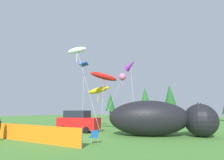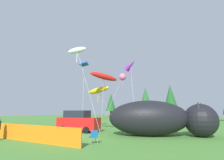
{
  "view_description": "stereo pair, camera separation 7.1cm",
  "coord_description": "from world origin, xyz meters",
  "px_view_note": "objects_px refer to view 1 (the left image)",
  "views": [
    {
      "loc": [
        11.12,
        -10.24,
        2.17
      ],
      "look_at": [
        0.6,
        4.78,
        5.36
      ],
      "focal_mm": 28.0,
      "sensor_mm": 36.0,
      "label": 1
    },
    {
      "loc": [
        11.18,
        -10.2,
        2.17
      ],
      "look_at": [
        0.6,
        4.78,
        5.36
      ],
      "focal_mm": 28.0,
      "sensor_mm": 36.0,
      "label": 2
    }
  ],
  "objects_px": {
    "kite_blue_box": "(84,65)",
    "kite_purple_delta": "(130,65)",
    "folding_chair": "(94,136)",
    "kite_pink_octopus": "(122,77)",
    "kite_white_ghost": "(77,51)",
    "kite_yellow_hero": "(98,90)",
    "parked_car": "(78,121)",
    "inflatable_cat": "(160,119)",
    "kite_red_lizard": "(104,77)"
  },
  "relations": [
    {
      "from": "kite_blue_box",
      "to": "kite_purple_delta",
      "type": "distance_m",
      "value": 5.71
    },
    {
      "from": "folding_chair",
      "to": "kite_blue_box",
      "type": "height_order",
      "value": "kite_blue_box"
    },
    {
      "from": "kite_pink_octopus",
      "to": "kite_blue_box",
      "type": "relative_size",
      "value": 0.91
    },
    {
      "from": "folding_chair",
      "to": "kite_purple_delta",
      "type": "height_order",
      "value": "kite_purple_delta"
    },
    {
      "from": "kite_white_ghost",
      "to": "kite_yellow_hero",
      "type": "distance_m",
      "value": 4.87
    },
    {
      "from": "parked_car",
      "to": "kite_yellow_hero",
      "type": "relative_size",
      "value": 0.95
    },
    {
      "from": "inflatable_cat",
      "to": "folding_chair",
      "type": "bearing_deg",
      "value": -140.99
    },
    {
      "from": "inflatable_cat",
      "to": "kite_blue_box",
      "type": "relative_size",
      "value": 1.12
    },
    {
      "from": "kite_yellow_hero",
      "to": "kite_red_lizard",
      "type": "xyz_separation_m",
      "value": [
        1.54,
        -0.95,
        1.24
      ]
    },
    {
      "from": "folding_chair",
      "to": "kite_purple_delta",
      "type": "bearing_deg",
      "value": -47.5
    },
    {
      "from": "parked_car",
      "to": "kite_pink_octopus",
      "type": "bearing_deg",
      "value": 64.83
    },
    {
      "from": "kite_yellow_hero",
      "to": "kite_pink_octopus",
      "type": "height_order",
      "value": "kite_pink_octopus"
    },
    {
      "from": "parked_car",
      "to": "kite_yellow_hero",
      "type": "height_order",
      "value": "kite_yellow_hero"
    },
    {
      "from": "inflatable_cat",
      "to": "kite_pink_octopus",
      "type": "height_order",
      "value": "kite_pink_octopus"
    },
    {
      "from": "folding_chair",
      "to": "kite_yellow_hero",
      "type": "height_order",
      "value": "kite_yellow_hero"
    },
    {
      "from": "kite_pink_octopus",
      "to": "kite_blue_box",
      "type": "distance_m",
      "value": 5.76
    },
    {
      "from": "kite_purple_delta",
      "to": "kite_blue_box",
      "type": "bearing_deg",
      "value": -163.18
    },
    {
      "from": "kite_red_lizard",
      "to": "inflatable_cat",
      "type": "bearing_deg",
      "value": 10.1
    },
    {
      "from": "kite_pink_octopus",
      "to": "kite_purple_delta",
      "type": "height_order",
      "value": "kite_purple_delta"
    },
    {
      "from": "inflatable_cat",
      "to": "kite_yellow_hero",
      "type": "bearing_deg",
      "value": 151.46
    },
    {
      "from": "kite_red_lizard",
      "to": "kite_purple_delta",
      "type": "xyz_separation_m",
      "value": [
        1.82,
        2.39,
        1.46
      ]
    },
    {
      "from": "kite_yellow_hero",
      "to": "parked_car",
      "type": "bearing_deg",
      "value": -122.09
    },
    {
      "from": "kite_pink_octopus",
      "to": "folding_chair",
      "type": "bearing_deg",
      "value": -67.83
    },
    {
      "from": "kite_pink_octopus",
      "to": "kite_red_lizard",
      "type": "height_order",
      "value": "kite_pink_octopus"
    },
    {
      "from": "parked_car",
      "to": "inflatable_cat",
      "type": "height_order",
      "value": "inflatable_cat"
    },
    {
      "from": "inflatable_cat",
      "to": "kite_white_ghost",
      "type": "bearing_deg",
      "value": 170.65
    },
    {
      "from": "kite_yellow_hero",
      "to": "kite_red_lizard",
      "type": "bearing_deg",
      "value": -31.72
    },
    {
      "from": "kite_white_ghost",
      "to": "kite_red_lizard",
      "type": "distance_m",
      "value": 3.97
    },
    {
      "from": "kite_yellow_hero",
      "to": "kite_blue_box",
      "type": "bearing_deg",
      "value": -174.18
    },
    {
      "from": "kite_yellow_hero",
      "to": "kite_white_ghost",
      "type": "bearing_deg",
      "value": -105.54
    },
    {
      "from": "parked_car",
      "to": "inflatable_cat",
      "type": "distance_m",
      "value": 8.19
    },
    {
      "from": "inflatable_cat",
      "to": "kite_red_lizard",
      "type": "relative_size",
      "value": 1.43
    },
    {
      "from": "folding_chair",
      "to": "kite_red_lizard",
      "type": "relative_size",
      "value": 0.14
    },
    {
      "from": "folding_chair",
      "to": "kite_white_ghost",
      "type": "relative_size",
      "value": 0.1
    },
    {
      "from": "kite_purple_delta",
      "to": "kite_red_lizard",
      "type": "bearing_deg",
      "value": -127.24
    },
    {
      "from": "inflatable_cat",
      "to": "kite_white_ghost",
      "type": "height_order",
      "value": "kite_white_ghost"
    },
    {
      "from": "parked_car",
      "to": "kite_pink_octopus",
      "type": "relative_size",
      "value": 0.64
    },
    {
      "from": "kite_purple_delta",
      "to": "kite_pink_octopus",
      "type": "bearing_deg",
      "value": 132.16
    },
    {
      "from": "kite_white_ghost",
      "to": "kite_blue_box",
      "type": "bearing_deg",
      "value": 119.12
    },
    {
      "from": "kite_yellow_hero",
      "to": "kite_blue_box",
      "type": "xyz_separation_m",
      "value": [
        -2.09,
        -0.21,
        3.15
      ]
    },
    {
      "from": "kite_blue_box",
      "to": "inflatable_cat",
      "type": "bearing_deg",
      "value": 1.35
    },
    {
      "from": "parked_car",
      "to": "kite_white_ghost",
      "type": "distance_m",
      "value": 7.38
    },
    {
      "from": "kite_blue_box",
      "to": "kite_purple_delta",
      "type": "height_order",
      "value": "kite_blue_box"
    },
    {
      "from": "kite_white_ghost",
      "to": "inflatable_cat",
      "type": "bearing_deg",
      "value": 19.16
    },
    {
      "from": "inflatable_cat",
      "to": "kite_pink_octopus",
      "type": "distance_m",
      "value": 9.98
    },
    {
      "from": "kite_red_lizard",
      "to": "kite_blue_box",
      "type": "distance_m",
      "value": 4.18
    },
    {
      "from": "kite_pink_octopus",
      "to": "kite_blue_box",
      "type": "bearing_deg",
      "value": -112.45
    },
    {
      "from": "kite_pink_octopus",
      "to": "kite_red_lizard",
      "type": "relative_size",
      "value": 1.15
    },
    {
      "from": "inflatable_cat",
      "to": "kite_yellow_hero",
      "type": "xyz_separation_m",
      "value": [
        -6.88,
        0.0,
        2.96
      ]
    },
    {
      "from": "parked_car",
      "to": "inflatable_cat",
      "type": "relative_size",
      "value": 0.52
    }
  ]
}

